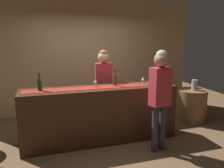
# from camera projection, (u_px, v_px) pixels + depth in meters

# --- Properties ---
(ground_plane) EXTENTS (10.00, 10.00, 0.00)m
(ground_plane) POSITION_uv_depth(u_px,v_px,m) (101.00, 140.00, 4.37)
(ground_plane) COLOR brown
(back_wall) EXTENTS (6.00, 0.12, 2.90)m
(back_wall) POSITION_uv_depth(u_px,v_px,m) (82.00, 56.00, 5.86)
(back_wall) COLOR tan
(back_wall) RESTS_ON ground
(bar_counter) EXTENTS (2.84, 0.60, 1.03)m
(bar_counter) POSITION_uv_depth(u_px,v_px,m) (100.00, 114.00, 4.26)
(bar_counter) COLOR #3D2314
(bar_counter) RESTS_ON ground
(counter_runner_cloth) EXTENTS (2.70, 0.28, 0.01)m
(counter_runner_cloth) POSITION_uv_depth(u_px,v_px,m) (100.00, 87.00, 4.16)
(counter_runner_cloth) COLOR maroon
(counter_runner_cloth) RESTS_ON bar_counter
(wine_bottle_green) EXTENTS (0.07, 0.07, 0.30)m
(wine_bottle_green) POSITION_uv_depth(u_px,v_px,m) (40.00, 84.00, 3.87)
(wine_bottle_green) COLOR #194723
(wine_bottle_green) RESTS_ON bar_counter
(wine_bottle_amber) EXTENTS (0.07, 0.07, 0.30)m
(wine_bottle_amber) POSITION_uv_depth(u_px,v_px,m) (115.00, 80.00, 4.31)
(wine_bottle_amber) COLOR brown
(wine_bottle_amber) RESTS_ON bar_counter
(wine_glass_near_customer) EXTENTS (0.07, 0.07, 0.14)m
(wine_glass_near_customer) POSITION_uv_depth(u_px,v_px,m) (95.00, 81.00, 4.19)
(wine_glass_near_customer) COLOR silver
(wine_glass_near_customer) RESTS_ON bar_counter
(wine_glass_mid_counter) EXTENTS (0.07, 0.07, 0.14)m
(wine_glass_mid_counter) POSITION_uv_depth(u_px,v_px,m) (143.00, 79.00, 4.44)
(wine_glass_mid_counter) COLOR silver
(wine_glass_mid_counter) RESTS_ON bar_counter
(bartender) EXTENTS (0.36, 0.25, 1.68)m
(bartender) POSITION_uv_depth(u_px,v_px,m) (104.00, 81.00, 4.77)
(bartender) COLOR #26262B
(bartender) RESTS_ON ground
(customer_sipping) EXTENTS (0.37, 0.27, 1.73)m
(customer_sipping) POSITION_uv_depth(u_px,v_px,m) (160.00, 90.00, 3.78)
(customer_sipping) COLOR #33333D
(customer_sipping) RESTS_ON ground
(round_side_table) EXTENTS (0.68, 0.68, 0.74)m
(round_side_table) POSITION_uv_depth(u_px,v_px,m) (191.00, 105.00, 5.35)
(round_side_table) COLOR brown
(round_side_table) RESTS_ON ground
(vase_on_side_table) EXTENTS (0.13, 0.13, 0.24)m
(vase_on_side_table) POSITION_uv_depth(u_px,v_px,m) (194.00, 85.00, 5.23)
(vase_on_side_table) COLOR #A8A399
(vase_on_side_table) RESTS_ON round_side_table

